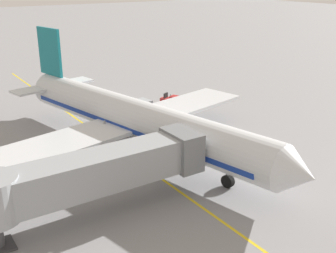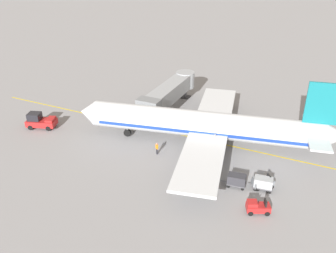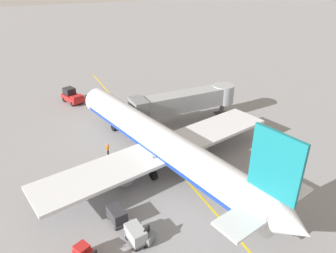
{
  "view_description": "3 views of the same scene",
  "coord_description": "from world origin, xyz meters",
  "px_view_note": "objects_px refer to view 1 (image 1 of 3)",
  "views": [
    {
      "loc": [
        17.35,
        35.51,
        16.46
      ],
      "look_at": [
        -2.98,
        4.93,
        3.09
      ],
      "focal_mm": 45.03,
      "sensor_mm": 36.0,
      "label": 1
    },
    {
      "loc": [
        -43.35,
        -12.65,
        25.74
      ],
      "look_at": [
        -4.24,
        5.73,
        3.36
      ],
      "focal_mm": 38.09,
      "sensor_mm": 36.0,
      "label": 2
    },
    {
      "loc": [
        -14.29,
        -27.32,
        21.24
      ],
      "look_at": [
        1.58,
        5.48,
        2.76
      ],
      "focal_mm": 33.56,
      "sensor_mm": 36.0,
      "label": 3
    }
  ],
  "objects_px": {
    "parked_airliner": "(134,119)",
    "ground_crew_wing_walker": "(206,145)",
    "baggage_tug_trailing": "(142,107)",
    "baggage_cart_second_in_train": "(144,105)",
    "baggage_tug_lead": "(171,101)",
    "baggage_cart_front": "(162,110)",
    "jet_bridge": "(95,172)"
  },
  "relations": [
    {
      "from": "baggage_tug_lead",
      "to": "baggage_cart_second_in_train",
      "type": "height_order",
      "value": "baggage_tug_lead"
    },
    {
      "from": "parked_airliner",
      "to": "ground_crew_wing_walker",
      "type": "distance_m",
      "value": 7.43
    },
    {
      "from": "baggage_tug_lead",
      "to": "ground_crew_wing_walker",
      "type": "bearing_deg",
      "value": 68.11
    },
    {
      "from": "baggage_cart_front",
      "to": "baggage_cart_second_in_train",
      "type": "height_order",
      "value": "same"
    },
    {
      "from": "parked_airliner",
      "to": "baggage_tug_lead",
      "type": "relative_size",
      "value": 13.38
    },
    {
      "from": "parked_airliner",
      "to": "baggage_tug_trailing",
      "type": "relative_size",
      "value": 13.68
    },
    {
      "from": "baggage_tug_trailing",
      "to": "baggage_cart_second_in_train",
      "type": "relative_size",
      "value": 0.92
    },
    {
      "from": "baggage_tug_trailing",
      "to": "baggage_cart_second_in_train",
      "type": "height_order",
      "value": "baggage_tug_trailing"
    },
    {
      "from": "baggage_cart_front",
      "to": "ground_crew_wing_walker",
      "type": "bearing_deg",
      "value": 77.91
    },
    {
      "from": "baggage_cart_second_in_train",
      "to": "baggage_tug_trailing",
      "type": "bearing_deg",
      "value": 27.44
    },
    {
      "from": "parked_airliner",
      "to": "baggage_cart_front",
      "type": "height_order",
      "value": "parked_airliner"
    },
    {
      "from": "parked_airliner",
      "to": "baggage_cart_front",
      "type": "xyz_separation_m",
      "value": [
        -7.58,
        -6.82,
        -2.24
      ]
    },
    {
      "from": "jet_bridge",
      "to": "baggage_cart_front",
      "type": "bearing_deg",
      "value": -134.61
    },
    {
      "from": "baggage_tug_trailing",
      "to": "parked_airliner",
      "type": "bearing_deg",
      "value": 55.98
    },
    {
      "from": "parked_airliner",
      "to": "jet_bridge",
      "type": "xyz_separation_m",
      "value": [
        8.32,
        9.3,
        0.27
      ]
    },
    {
      "from": "baggage_cart_second_in_train",
      "to": "ground_crew_wing_walker",
      "type": "bearing_deg",
      "value": 83.08
    },
    {
      "from": "baggage_tug_lead",
      "to": "baggage_cart_front",
      "type": "height_order",
      "value": "baggage_tug_lead"
    },
    {
      "from": "baggage_tug_trailing",
      "to": "baggage_cart_front",
      "type": "height_order",
      "value": "baggage_tug_trailing"
    },
    {
      "from": "baggage_cart_front",
      "to": "baggage_cart_second_in_train",
      "type": "bearing_deg",
      "value": -76.14
    },
    {
      "from": "baggage_tug_lead",
      "to": "baggage_cart_front",
      "type": "relative_size",
      "value": 0.94
    },
    {
      "from": "baggage_tug_trailing",
      "to": "baggage_cart_second_in_train",
      "type": "bearing_deg",
      "value": -152.56
    },
    {
      "from": "baggage_tug_trailing",
      "to": "ground_crew_wing_walker",
      "type": "relative_size",
      "value": 1.6
    },
    {
      "from": "parked_airliner",
      "to": "baggage_tug_trailing",
      "type": "xyz_separation_m",
      "value": [
        -6.48,
        -9.59,
        -2.47
      ]
    },
    {
      "from": "parked_airliner",
      "to": "baggage_tug_lead",
      "type": "distance_m",
      "value": 15.19
    },
    {
      "from": "jet_bridge",
      "to": "baggage_cart_second_in_train",
      "type": "xyz_separation_m",
      "value": [
        -15.16,
        -19.09,
        -2.51
      ]
    },
    {
      "from": "baggage_cart_front",
      "to": "jet_bridge",
      "type": "bearing_deg",
      "value": 45.39
    },
    {
      "from": "jet_bridge",
      "to": "baggage_tug_trailing",
      "type": "height_order",
      "value": "jet_bridge"
    },
    {
      "from": "jet_bridge",
      "to": "baggage_tug_lead",
      "type": "xyz_separation_m",
      "value": [
        -19.42,
        -19.37,
        -2.75
      ]
    },
    {
      "from": "parked_airliner",
      "to": "baggage_cart_front",
      "type": "relative_size",
      "value": 12.53
    },
    {
      "from": "parked_airliner",
      "to": "jet_bridge",
      "type": "relative_size",
      "value": 2.2
    },
    {
      "from": "baggage_cart_second_in_train",
      "to": "parked_airliner",
      "type": "bearing_deg",
      "value": 55.03
    },
    {
      "from": "baggage_tug_lead",
      "to": "baggage_tug_trailing",
      "type": "height_order",
      "value": "same"
    }
  ]
}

